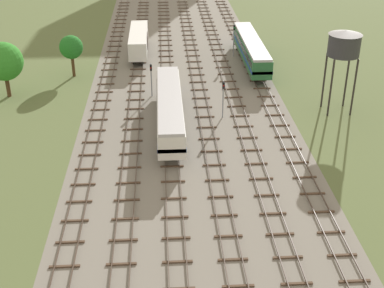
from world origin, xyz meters
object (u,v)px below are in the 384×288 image
(freight_boxcar_left_mid, at_px, (139,40))
(signal_post_nearest, at_px, (223,94))
(signal_post_near, at_px, (234,36))
(water_tower, at_px, (344,44))
(signal_post_mid, at_px, (151,75))
(diesel_railcar_right_near, at_px, (251,48))
(diesel_railcar_centre_left_nearest, at_px, (170,108))

(freight_boxcar_left_mid, xyz_separation_m, signal_post_nearest, (10.95, -25.50, 0.63))
(freight_boxcar_left_mid, relative_size, signal_post_near, 2.61)
(water_tower, relative_size, signal_post_mid, 2.27)
(diesel_railcar_right_near, xyz_separation_m, freight_boxcar_left_mid, (-17.52, 6.00, -0.15))
(signal_post_mid, bearing_deg, diesel_railcar_centre_left_nearest, -77.55)
(freight_boxcar_left_mid, bearing_deg, diesel_railcar_centre_left_nearest, -81.10)
(water_tower, height_order, signal_post_near, water_tower)
(freight_boxcar_left_mid, height_order, signal_post_nearest, signal_post_nearest)
(diesel_railcar_centre_left_nearest, height_order, diesel_railcar_right_near, same)
(signal_post_nearest, xyz_separation_m, signal_post_mid, (-8.76, 7.47, -0.13))
(signal_post_near, bearing_deg, signal_post_nearest, -100.58)
(diesel_railcar_centre_left_nearest, xyz_separation_m, diesel_railcar_right_near, (13.14, 21.94, 0.00))
(diesel_railcar_centre_left_nearest, relative_size, signal_post_near, 3.82)
(diesel_railcar_centre_left_nearest, height_order, signal_post_mid, signal_post_mid)
(diesel_railcar_right_near, bearing_deg, signal_post_mid, -141.89)
(signal_post_near, bearing_deg, diesel_railcar_centre_left_nearest, -112.93)
(diesel_railcar_centre_left_nearest, bearing_deg, water_tower, 9.79)
(diesel_railcar_centre_left_nearest, relative_size, diesel_railcar_right_near, 1.00)
(diesel_railcar_right_near, bearing_deg, diesel_railcar_centre_left_nearest, -120.92)
(diesel_railcar_right_near, xyz_separation_m, signal_post_mid, (-15.33, -12.03, 0.36))
(signal_post_nearest, height_order, signal_post_mid, signal_post_nearest)
(diesel_railcar_centre_left_nearest, bearing_deg, freight_boxcar_left_mid, 98.90)
(water_tower, distance_m, signal_post_near, 25.03)
(freight_boxcar_left_mid, relative_size, signal_post_nearest, 2.91)
(diesel_railcar_right_near, bearing_deg, freight_boxcar_left_mid, 161.09)
(diesel_railcar_centre_left_nearest, relative_size, signal_post_nearest, 4.27)
(water_tower, distance_m, signal_post_mid, 24.81)
(diesel_railcar_centre_left_nearest, height_order, signal_post_nearest, signal_post_nearest)
(diesel_railcar_centre_left_nearest, height_order, water_tower, water_tower)
(freight_boxcar_left_mid, bearing_deg, signal_post_near, -7.63)
(signal_post_mid, bearing_deg, signal_post_nearest, -40.45)
(signal_post_nearest, bearing_deg, signal_post_mid, 139.55)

